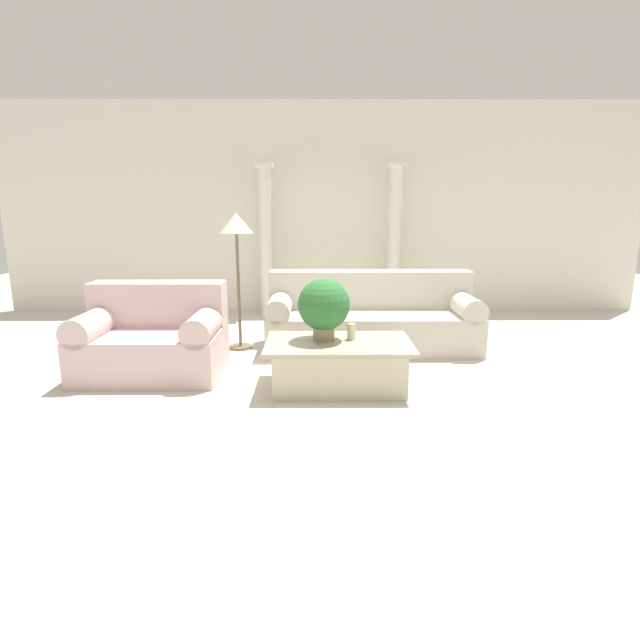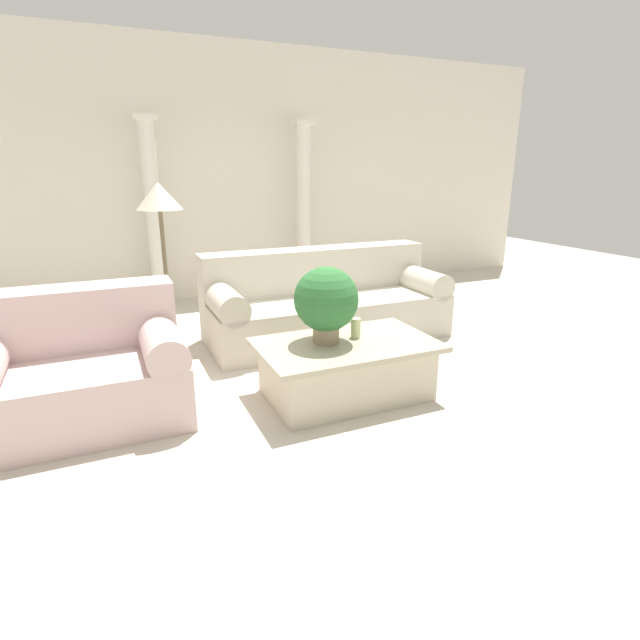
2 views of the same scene
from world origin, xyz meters
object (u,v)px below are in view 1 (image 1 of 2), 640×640
(loveseat, at_px, (154,337))
(potted_plant, at_px, (324,306))
(floor_lamp, at_px, (237,234))
(coffee_table, at_px, (339,364))
(sofa_long, at_px, (371,318))

(loveseat, xyz_separation_m, potted_plant, (1.69, -0.36, 0.39))
(loveseat, height_order, potted_plant, potted_plant)
(potted_plant, relative_size, floor_lamp, 0.36)
(coffee_table, distance_m, floor_lamp, 2.05)
(potted_plant, bearing_deg, sofa_long, 65.96)
(potted_plant, xyz_separation_m, floor_lamp, (-0.97, 1.25, 0.58))
(loveseat, xyz_separation_m, coffee_table, (1.83, -0.44, -0.14))
(sofa_long, relative_size, loveseat, 1.78)
(potted_plant, distance_m, floor_lamp, 1.69)
(potted_plant, bearing_deg, coffee_table, -27.95)
(sofa_long, xyz_separation_m, floor_lamp, (-1.55, -0.04, 0.98))
(sofa_long, height_order, coffee_table, sofa_long)
(potted_plant, height_order, floor_lamp, floor_lamp)
(loveseat, distance_m, coffee_table, 1.89)
(potted_plant, bearing_deg, loveseat, 167.85)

